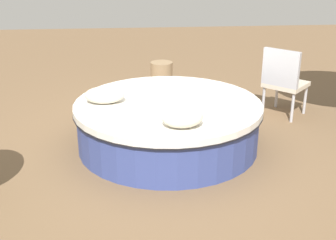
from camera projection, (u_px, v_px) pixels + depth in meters
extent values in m
plane|color=brown|center=(168.00, 145.00, 5.48)|extent=(16.00, 16.00, 0.00)
cylinder|color=#38478C|center=(168.00, 128.00, 5.39)|extent=(2.15, 2.15, 0.47)
cylinder|color=black|center=(168.00, 109.00, 5.30)|extent=(2.23, 2.23, 0.02)
cylinder|color=silver|center=(168.00, 106.00, 5.29)|extent=(2.21, 2.21, 0.08)
ellipsoid|color=beige|center=(104.00, 95.00, 5.22)|extent=(0.47, 0.29, 0.19)
ellipsoid|color=beige|center=(182.00, 117.00, 4.56)|extent=(0.43, 0.34, 0.20)
cylinder|color=#B7B7BC|center=(277.00, 94.00, 6.66)|extent=(0.04, 0.04, 0.42)
cylinder|color=#B7B7BC|center=(305.00, 100.00, 6.41)|extent=(0.04, 0.04, 0.42)
cylinder|color=#B7B7BC|center=(263.00, 101.00, 6.36)|extent=(0.04, 0.04, 0.42)
cylinder|color=#B7B7BC|center=(292.00, 108.00, 6.11)|extent=(0.04, 0.04, 0.42)
cube|color=beige|center=(286.00, 84.00, 6.30)|extent=(0.72, 0.72, 0.06)
cube|color=#B7B7BC|center=(281.00, 68.00, 6.03)|extent=(0.42, 0.40, 0.50)
cylinder|color=#997A56|center=(162.00, 76.00, 7.42)|extent=(0.36, 0.36, 0.47)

